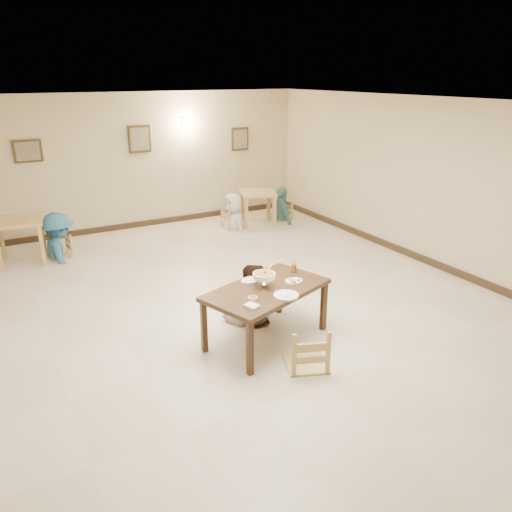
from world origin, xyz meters
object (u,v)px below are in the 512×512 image
bg_table_left (19,227)px  bg_diner_b (54,213)px  curry_warmer (264,276)px  main_diner (250,265)px  bg_diner_c (233,193)px  chair_near (307,327)px  bg_diner_d (282,187)px  chair_far (248,289)px  bg_chair_rr (282,203)px  drink_glass (294,267)px  bg_chair_lr (58,236)px  bg_chair_rl (233,208)px  bg_table_right (258,197)px  main_table (266,293)px

bg_table_left → bg_diner_b: bg_diner_b is taller
curry_warmer → main_diner: bearing=79.6°
bg_diner_c → chair_near: bearing=-23.3°
bg_diner_b → bg_diner_d: size_ratio=1.09×
bg_diner_b → chair_far: bearing=-161.5°
bg_chair_rr → chair_far: bearing=-36.5°
drink_glass → bg_chair_lr: bearing=119.7°
bg_diner_c → curry_warmer: bearing=-27.5°
chair_far → bg_chair_lr: chair_far is taller
bg_chair_rl → bg_diner_b: bearing=88.7°
drink_glass → bg_diner_d: size_ratio=0.09×
bg_table_right → bg_diner_c: size_ratio=0.61×
bg_chair_rl → bg_diner_c: bg_diner_c is taller
bg_table_left → main_diner: bearing=-57.6°
main_table → bg_diner_b: bearing=92.9°
bg_diner_d → bg_chair_rr: bearing=-175.3°
bg_table_right → bg_diner_b: bearing=-178.2°
bg_chair_rr → bg_diner_c: bg_diner_c is taller
bg_chair_rr → bg_table_right: bearing=-90.7°
bg_diner_c → bg_table_right: bearing=85.4°
chair_far → bg_diner_c: bg_diner_c is taller
main_table → chair_far: bearing=62.9°
main_table → bg_chair_rr: 5.82m
chair_far → main_diner: bearing=-93.4°
main_diner → bg_table_left: bearing=-40.7°
main_diner → drink_glass: main_diner is taller
chair_far → bg_table_right: bearing=59.5°
chair_near → bg_chair_lr: (-2.01, 5.48, -0.09)m
main_diner → bg_chair_lr: size_ratio=1.97×
bg_diner_d → chair_far: bearing=147.6°
bg_table_left → chair_near: bearing=-64.4°
main_table → bg_diner_d: (3.23, 4.83, 0.13)m
bg_diner_c → bg_diner_d: size_ratio=1.00×
bg_chair_lr → bg_table_left: bearing=-100.5°
bg_table_right → bg_diner_d: (0.65, -0.01, 0.17)m
curry_warmer → drink_glass: (0.62, 0.25, -0.09)m
main_diner → bg_table_right: size_ratio=1.73×
chair_near → bg_chair_lr: bearing=-48.9°
bg_diner_b → drink_glass: bearing=-158.3°
bg_table_right → main_table: bearing=-118.0°
chair_near → bg_diner_b: bg_diner_b is taller
bg_table_left → bg_diner_d: (5.77, 0.08, 0.11)m
bg_table_right → bg_chair_rr: (0.65, -0.01, -0.20)m
chair_far → bg_diner_b: (-2.00, 4.01, 0.43)m
bg_diner_b → bg_diner_c: 3.83m
bg_table_right → bg_diner_c: bearing=-179.1°
bg_chair_rl → bg_diner_d: size_ratio=0.57×
main_diner → bg_diner_d: main_diner is taller
main_table → bg_diner_b: size_ratio=1.03×
drink_glass → bg_table_left: (-3.15, 4.46, -0.13)m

